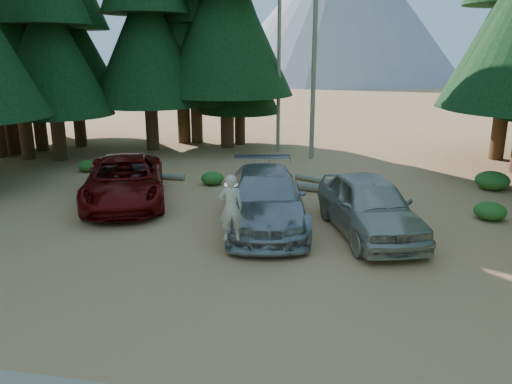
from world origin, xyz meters
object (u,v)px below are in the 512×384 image
at_px(red_pickup, 124,180).
at_px(silver_minivan_right, 369,205).
at_px(frisbee_player, 231,207).
at_px(log_right, 305,187).
at_px(silver_minivan_center, 265,198).
at_px(log_mid, 326,182).
at_px(log_left, 144,175).

bearing_deg(red_pickup, silver_minivan_right, -32.81).
bearing_deg(frisbee_player, log_right, -120.05).
bearing_deg(red_pickup, silver_minivan_center, -36.90).
bearing_deg(silver_minivan_center, log_mid, 60.73).
height_order(red_pickup, log_right, red_pickup).
bearing_deg(log_right, red_pickup, -145.52).
height_order(log_left, log_mid, log_left).
bearing_deg(silver_minivan_right, log_right, 98.76).
bearing_deg(frisbee_player, red_pickup, -61.06).
xyz_separation_m(red_pickup, log_right, (6.41, 2.86, -0.67)).
distance_m(silver_minivan_center, log_left, 8.12).
bearing_deg(silver_minivan_right, log_mid, 86.66).
xyz_separation_m(silver_minivan_right, log_mid, (-1.58, 5.63, -0.78)).
height_order(red_pickup, silver_minivan_right, silver_minivan_right).
xyz_separation_m(log_mid, log_right, (-0.79, -1.13, 0.05)).
distance_m(frisbee_player, log_right, 7.53).
relative_size(silver_minivan_center, silver_minivan_right, 1.15).
distance_m(silver_minivan_right, frisbee_player, 4.64).
distance_m(silver_minivan_center, log_right, 4.46).
relative_size(silver_minivan_center, log_right, 1.12).
bearing_deg(silver_minivan_center, silver_minivan_right, -15.59).
relative_size(red_pickup, silver_minivan_center, 0.99).
bearing_deg(silver_minivan_center, log_right, 66.28).
bearing_deg(frisbee_player, log_left, -73.76).
relative_size(log_left, log_right, 0.69).
distance_m(red_pickup, frisbee_player, 6.82).
bearing_deg(log_right, silver_minivan_center, -91.16).
height_order(red_pickup, frisbee_player, frisbee_player).
height_order(log_mid, log_right, log_right).
distance_m(frisbee_player, log_left, 10.07).
height_order(silver_minivan_right, log_mid, silver_minivan_right).
bearing_deg(silver_minivan_center, frisbee_player, -109.59).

